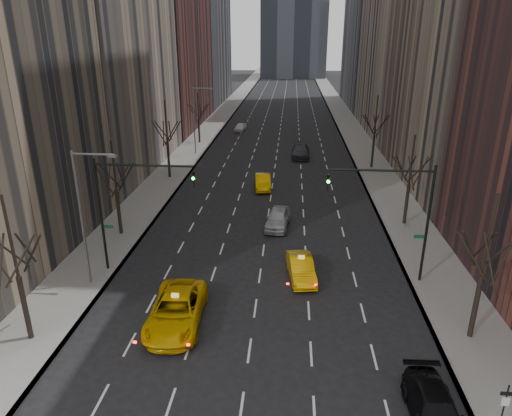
% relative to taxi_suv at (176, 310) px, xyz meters
% --- Properties ---
extents(ground, '(400.00, 400.00, 0.00)m').
position_rel_taxi_suv_xyz_m(ground, '(4.39, -6.09, -0.88)').
color(ground, black).
rests_on(ground, ground).
extents(sidewalk_left, '(4.50, 320.00, 0.15)m').
position_rel_taxi_suv_xyz_m(sidewalk_left, '(-7.86, 63.91, -0.81)').
color(sidewalk_left, slate).
rests_on(sidewalk_left, ground).
extents(sidewalk_right, '(4.50, 320.00, 0.15)m').
position_rel_taxi_suv_xyz_m(sidewalk_right, '(16.64, 63.91, -0.81)').
color(sidewalk_right, slate).
rests_on(sidewalk_right, ground).
extents(tree_lw_a, '(3.36, 3.50, 8.28)m').
position_rel_taxi_suv_xyz_m(tree_lw_a, '(-7.61, -2.09, 3.00)').
color(tree_lw_a, black).
rests_on(tree_lw_a, ground).
extents(tree_lw_b, '(3.36, 3.50, 7.82)m').
position_rel_taxi_suv_xyz_m(tree_lw_b, '(-7.61, 11.91, 2.84)').
color(tree_lw_b, black).
rests_on(tree_lw_b, ground).
extents(tree_lw_c, '(3.36, 3.50, 8.74)m').
position_rel_taxi_suv_xyz_m(tree_lw_c, '(-7.61, 27.91, 3.16)').
color(tree_lw_c, black).
rests_on(tree_lw_c, ground).
extents(tree_lw_d, '(3.36, 3.50, 7.36)m').
position_rel_taxi_suv_xyz_m(tree_lw_d, '(-7.61, 45.91, 2.68)').
color(tree_lw_d, black).
rests_on(tree_lw_d, ground).
extents(tree_rw_a, '(3.36, 3.50, 8.28)m').
position_rel_taxi_suv_xyz_m(tree_rw_a, '(16.39, -0.09, 3.00)').
color(tree_rw_a, black).
rests_on(tree_rw_a, ground).
extents(tree_rw_b, '(3.36, 3.50, 7.82)m').
position_rel_taxi_suv_xyz_m(tree_rw_b, '(16.39, 15.91, 2.84)').
color(tree_rw_b, black).
rests_on(tree_rw_b, ground).
extents(tree_rw_c, '(3.36, 3.50, 8.74)m').
position_rel_taxi_suv_xyz_m(tree_rw_c, '(16.39, 33.91, 3.16)').
color(tree_rw_c, black).
rests_on(tree_rw_c, ground).
extents(traffic_mast_left, '(6.69, 0.39, 8.00)m').
position_rel_taxi_suv_xyz_m(traffic_mast_left, '(-4.71, 5.91, 4.61)').
color(traffic_mast_left, black).
rests_on(traffic_mast_left, ground).
extents(traffic_mast_right, '(6.69, 0.39, 8.00)m').
position_rel_taxi_suv_xyz_m(traffic_mast_right, '(13.50, 5.91, 4.61)').
color(traffic_mast_right, black).
rests_on(traffic_mast_right, ground).
extents(streetlight_near, '(2.83, 0.22, 9.00)m').
position_rel_taxi_suv_xyz_m(streetlight_near, '(-6.45, 3.91, 4.74)').
color(streetlight_near, slate).
rests_on(streetlight_near, ground).
extents(streetlight_far, '(2.83, 0.22, 9.00)m').
position_rel_taxi_suv_xyz_m(streetlight_far, '(-6.45, 38.91, 4.74)').
color(streetlight_far, slate).
rests_on(streetlight_far, ground).
extents(sign_post, '(0.55, 0.06, 2.80)m').
position_rel_taxi_suv_xyz_m(sign_post, '(14.99, -7.10, 0.91)').
color(sign_post, black).
rests_on(sign_post, ground).
extents(taxi_suv, '(3.20, 6.46, 1.76)m').
position_rel_taxi_suv_xyz_m(taxi_suv, '(0.00, 0.00, 0.00)').
color(taxi_suv, '#E3AD04').
rests_on(taxi_suv, ground).
extents(taxi_sedan, '(2.16, 4.67, 1.48)m').
position_rel_taxi_suv_xyz_m(taxi_sedan, '(7.22, 5.84, -0.14)').
color(taxi_sedan, '#E9A404').
rests_on(taxi_sedan, ground).
extents(silver_sedan_ahead, '(2.35, 4.86, 1.60)m').
position_rel_taxi_suv_xyz_m(silver_sedan_ahead, '(5.34, 14.56, -0.08)').
color(silver_sedan_ahead, '#ADB0B6').
rests_on(silver_sedan_ahead, ground).
extents(parked_suv_black, '(2.07, 4.97, 1.43)m').
position_rel_taxi_suv_xyz_m(parked_suv_black, '(12.69, -6.32, -0.16)').
color(parked_suv_black, black).
rests_on(parked_suv_black, ground).
extents(far_taxi, '(2.01, 4.70, 1.51)m').
position_rel_taxi_suv_xyz_m(far_taxi, '(3.41, 24.91, -0.13)').
color(far_taxi, '#FFB605').
rests_on(far_taxi, ground).
extents(far_suv_grey, '(2.49, 5.85, 1.68)m').
position_rel_taxi_suv_xyz_m(far_suv_grey, '(7.63, 38.71, -0.04)').
color(far_suv_grey, '#2F3035').
rests_on(far_suv_grey, ground).
extents(far_car_white, '(1.97, 4.07, 1.34)m').
position_rel_taxi_suv_xyz_m(far_car_white, '(-2.41, 55.46, -0.21)').
color(far_car_white, white).
rests_on(far_car_white, ground).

